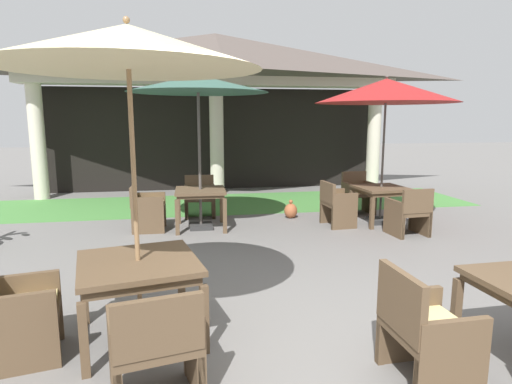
# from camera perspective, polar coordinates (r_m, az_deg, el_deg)

# --- Properties ---
(ground_plane) EXTENTS (60.00, 60.00, 0.00)m
(ground_plane) POSITION_cam_1_polar(r_m,az_deg,el_deg) (3.69, 7.11, -23.56)
(ground_plane) COLOR slate
(background_pavilion) EXTENTS (10.14, 3.11, 4.18)m
(background_pavilion) POSITION_cam_1_polar(r_m,az_deg,el_deg) (11.73, -5.43, 16.05)
(background_pavilion) COLOR beige
(background_pavilion) RESTS_ON ground
(lawn_strip) EXTENTS (11.94, 2.58, 0.01)m
(lawn_strip) POSITION_cam_1_polar(r_m,az_deg,el_deg) (10.34, -4.48, -1.53)
(lawn_strip) COLOR #47843D
(lawn_strip) RESTS_ON ground
(patio_chair_near_foreground_west) EXTENTS (0.58, 0.65, 0.90)m
(patio_chair_near_foreground_west) POSITION_cam_1_polar(r_m,az_deg,el_deg) (3.69, 21.49, -16.87)
(patio_chair_near_foreground_west) COLOR brown
(patio_chair_near_foreground_west) RESTS_ON ground
(patio_table_mid_left) EXTENTS (0.93, 0.93, 0.74)m
(patio_table_mid_left) POSITION_cam_1_polar(r_m,az_deg,el_deg) (7.95, -7.41, -0.35)
(patio_table_mid_left) COLOR brown
(patio_table_mid_left) RESTS_ON ground
(patio_umbrella_mid_left) EXTENTS (2.50, 2.50, 2.84)m
(patio_umbrella_mid_left) POSITION_cam_1_polar(r_m,az_deg,el_deg) (7.85, -7.73, 13.91)
(patio_umbrella_mid_left) COLOR #2D2D2D
(patio_umbrella_mid_left) RESTS_ON ground
(patio_chair_mid_left_west) EXTENTS (0.59, 0.60, 0.83)m
(patio_chair_mid_left_west) POSITION_cam_1_polar(r_m,az_deg,el_deg) (8.04, -14.29, -2.12)
(patio_chair_mid_left_west) COLOR brown
(patio_chair_mid_left_west) RESTS_ON ground
(patio_chair_mid_left_north) EXTENTS (0.63, 0.51, 0.85)m
(patio_chair_mid_left_north) POSITION_cam_1_polar(r_m,az_deg,el_deg) (8.95, -7.50, -0.73)
(patio_chair_mid_left_north) COLOR brown
(patio_chair_mid_left_north) RESTS_ON ground
(patio_table_mid_right) EXTENTS (1.23, 1.23, 0.75)m
(patio_table_mid_right) POSITION_cam_1_polar(r_m,az_deg,el_deg) (4.11, -15.37, -10.00)
(patio_table_mid_right) COLOR brown
(patio_table_mid_right) RESTS_ON ground
(patio_umbrella_mid_right) EXTENTS (2.26, 2.26, 2.85)m
(patio_umbrella_mid_right) POSITION_cam_1_polar(r_m,az_deg,el_deg) (3.92, -16.70, 17.66)
(patio_umbrella_mid_right) COLOR #2D2D2D
(patio_umbrella_mid_right) RESTS_ON ground
(patio_chair_mid_right_south) EXTENTS (0.71, 0.61, 0.86)m
(patio_chair_mid_right_south) POSITION_cam_1_polar(r_m,az_deg,el_deg) (3.31, -13.16, -19.42)
(patio_chair_mid_right_south) COLOR brown
(patio_chair_mid_right_south) RESTS_ON ground
(patio_chair_mid_right_west) EXTENTS (0.68, 0.66, 0.82)m
(patio_chair_mid_right_west) POSITION_cam_1_polar(r_m,az_deg,el_deg) (4.23, -29.03, -14.03)
(patio_chair_mid_right_west) COLOR brown
(patio_chair_mid_right_west) RESTS_ON ground
(patio_table_far_back) EXTENTS (0.97, 0.97, 0.71)m
(patio_table_far_back) POSITION_cam_1_polar(r_m,az_deg,el_deg) (8.66, 16.31, 0.01)
(patio_table_far_back) COLOR brown
(patio_table_far_back) RESTS_ON ground
(patio_umbrella_far_back) EXTENTS (2.65, 2.65, 2.81)m
(patio_umbrella_far_back) POSITION_cam_1_polar(r_m,az_deg,el_deg) (8.56, 16.93, 12.67)
(patio_umbrella_far_back) COLOR #2D2D2D
(patio_umbrella_far_back) RESTS_ON ground
(patio_chair_far_back_north) EXTENTS (0.62, 0.58, 0.88)m
(patio_chair_far_back_north) POSITION_cam_1_polar(r_m,az_deg,el_deg) (9.50, 13.39, -0.24)
(patio_chair_far_back_north) COLOR brown
(patio_chair_far_back_north) RESTS_ON ground
(patio_chair_far_back_west) EXTENTS (0.55, 0.65, 0.84)m
(patio_chair_far_back_west) POSITION_cam_1_polar(r_m,az_deg,el_deg) (8.26, 10.68, -1.63)
(patio_chair_far_back_west) COLOR brown
(patio_chair_far_back_west) RESTS_ON ground
(patio_chair_far_back_south) EXTENTS (0.64, 0.63, 0.85)m
(patio_chair_far_back_south) POSITION_cam_1_polar(r_m,az_deg,el_deg) (7.93, 19.68, -2.63)
(patio_chair_far_back_south) COLOR brown
(patio_chair_far_back_south) RESTS_ON ground
(terracotta_urn) EXTENTS (0.27, 0.27, 0.38)m
(terracotta_urn) POSITION_cam_1_polar(r_m,az_deg,el_deg) (8.83, 4.64, -2.48)
(terracotta_urn) COLOR #9E5633
(terracotta_urn) RESTS_ON ground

